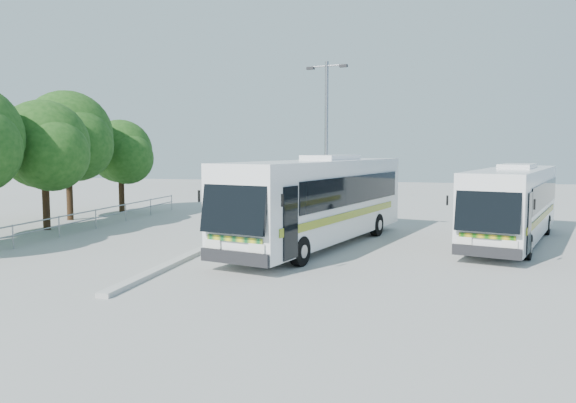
% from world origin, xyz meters
% --- Properties ---
extents(ground, '(100.00, 100.00, 0.00)m').
position_xyz_m(ground, '(0.00, 0.00, 0.00)').
color(ground, '#9D9D98').
rests_on(ground, ground).
extents(kerb_divider, '(0.40, 16.00, 0.15)m').
position_xyz_m(kerb_divider, '(-2.30, 2.00, 0.07)').
color(kerb_divider, '#B2B2AD').
rests_on(kerb_divider, ground).
extents(railing, '(0.06, 22.00, 1.00)m').
position_xyz_m(railing, '(-10.00, 4.00, 0.74)').
color(railing, gray).
rests_on(railing, ground).
extents(tree_far_c, '(4.97, 4.69, 6.49)m').
position_xyz_m(tree_far_c, '(-12.12, 5.10, 4.26)').
color(tree_far_c, '#382314').
rests_on(tree_far_c, ground).
extents(tree_far_d, '(5.62, 5.30, 7.33)m').
position_xyz_m(tree_far_d, '(-13.31, 8.80, 4.82)').
color(tree_far_d, '#382314').
rests_on(tree_far_d, ground).
extents(tree_far_e, '(4.54, 4.28, 5.92)m').
position_xyz_m(tree_far_e, '(-12.63, 13.30, 3.89)').
color(tree_far_e, '#382314').
rests_on(tree_far_e, ground).
extents(coach_main, '(5.95, 13.13, 3.58)m').
position_xyz_m(coach_main, '(2.01, 3.65, 1.96)').
color(coach_main, white).
rests_on(coach_main, ground).
extents(coach_adjacent, '(5.53, 11.73, 3.21)m').
position_xyz_m(coach_adjacent, '(9.99, 6.23, 1.76)').
color(coach_adjacent, silver).
rests_on(coach_adjacent, ground).
extents(lamppost, '(1.90, 0.65, 7.86)m').
position_xyz_m(lamppost, '(2.00, 5.26, 4.34)').
color(lamppost, gray).
rests_on(lamppost, ground).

